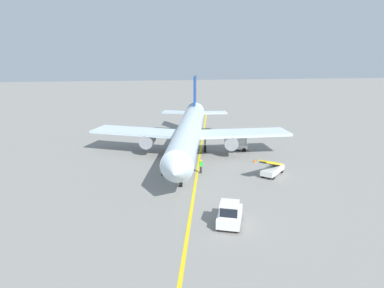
{
  "coord_description": "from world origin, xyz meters",
  "views": [
    {
      "loc": [
        -4.31,
        -33.4,
        13.95
      ],
      "look_at": [
        1.97,
        9.2,
        2.5
      ],
      "focal_mm": 32.09,
      "sensor_mm": 36.0,
      "label": 1
    }
  ],
  "objects_px": {
    "belt_loader_forward_hold": "(272,169)",
    "ground_crew_wing_walker": "(201,166)",
    "pushback_tug": "(230,214)",
    "safety_cone_nose_left": "(276,165)",
    "ground_crew_marshaller": "(162,168)",
    "safety_cone_nose_right": "(255,161)",
    "airliner": "(189,131)",
    "baggage_tug_near_wing": "(240,144)"
  },
  "relations": [
    {
      "from": "belt_loader_forward_hold",
      "to": "ground_crew_wing_walker",
      "type": "distance_m",
      "value": 8.4
    },
    {
      "from": "pushback_tug",
      "to": "belt_loader_forward_hold",
      "type": "relative_size",
      "value": 0.9
    },
    {
      "from": "pushback_tug",
      "to": "safety_cone_nose_left",
      "type": "height_order",
      "value": "pushback_tug"
    },
    {
      "from": "ground_crew_marshaller",
      "to": "ground_crew_wing_walker",
      "type": "relative_size",
      "value": 1.0
    },
    {
      "from": "safety_cone_nose_left",
      "to": "safety_cone_nose_right",
      "type": "xyz_separation_m",
      "value": [
        -2.15,
        2.11,
        0.0
      ]
    },
    {
      "from": "pushback_tug",
      "to": "airliner",
      "type": "bearing_deg",
      "value": 91.39
    },
    {
      "from": "pushback_tug",
      "to": "safety_cone_nose_right",
      "type": "distance_m",
      "value": 17.81
    },
    {
      "from": "belt_loader_forward_hold",
      "to": "safety_cone_nose_left",
      "type": "relative_size",
      "value": 10.23
    },
    {
      "from": "ground_crew_wing_walker",
      "to": "safety_cone_nose_left",
      "type": "xyz_separation_m",
      "value": [
        9.9,
        1.05,
        -0.69
      ]
    },
    {
      "from": "airliner",
      "to": "ground_crew_wing_walker",
      "type": "xyz_separation_m",
      "value": [
        0.32,
        -7.87,
        -2.51
      ]
    },
    {
      "from": "baggage_tug_near_wing",
      "to": "belt_loader_forward_hold",
      "type": "bearing_deg",
      "value": -86.18
    },
    {
      "from": "airliner",
      "to": "baggage_tug_near_wing",
      "type": "xyz_separation_m",
      "value": [
        7.78,
        1.05,
        -2.49
      ]
    },
    {
      "from": "pushback_tug",
      "to": "safety_cone_nose_left",
      "type": "bearing_deg",
      "value": 55.24
    },
    {
      "from": "pushback_tug",
      "to": "baggage_tug_near_wing",
      "type": "bearing_deg",
      "value": 71.6
    },
    {
      "from": "belt_loader_forward_hold",
      "to": "ground_crew_wing_walker",
      "type": "height_order",
      "value": "belt_loader_forward_hold"
    },
    {
      "from": "safety_cone_nose_right",
      "to": "safety_cone_nose_left",
      "type": "bearing_deg",
      "value": -44.45
    },
    {
      "from": "baggage_tug_near_wing",
      "to": "safety_cone_nose_right",
      "type": "relative_size",
      "value": 6.2
    },
    {
      "from": "baggage_tug_near_wing",
      "to": "pushback_tug",
      "type": "bearing_deg",
      "value": -108.4
    },
    {
      "from": "airliner",
      "to": "belt_loader_forward_hold",
      "type": "distance_m",
      "value": 13.22
    },
    {
      "from": "baggage_tug_near_wing",
      "to": "belt_loader_forward_hold",
      "type": "xyz_separation_m",
      "value": [
        0.72,
        -10.82,
        -0.15
      ]
    },
    {
      "from": "airliner",
      "to": "safety_cone_nose_right",
      "type": "relative_size",
      "value": 79.71
    },
    {
      "from": "pushback_tug",
      "to": "ground_crew_marshaller",
      "type": "relative_size",
      "value": 2.37
    },
    {
      "from": "belt_loader_forward_hold",
      "to": "safety_cone_nose_right",
      "type": "bearing_deg",
      "value": 94.86
    },
    {
      "from": "pushback_tug",
      "to": "safety_cone_nose_right",
      "type": "xyz_separation_m",
      "value": [
        7.57,
        16.11,
        -0.77
      ]
    },
    {
      "from": "baggage_tug_near_wing",
      "to": "safety_cone_nose_left",
      "type": "relative_size",
      "value": 6.2
    },
    {
      "from": "pushback_tug",
      "to": "belt_loader_forward_hold",
      "type": "xyz_separation_m",
      "value": [
        8.0,
        11.05,
        -0.22
      ]
    },
    {
      "from": "airliner",
      "to": "belt_loader_forward_hold",
      "type": "height_order",
      "value": "airliner"
    },
    {
      "from": "baggage_tug_near_wing",
      "to": "belt_loader_forward_hold",
      "type": "height_order",
      "value": "belt_loader_forward_hold"
    },
    {
      "from": "baggage_tug_near_wing",
      "to": "safety_cone_nose_right",
      "type": "bearing_deg",
      "value": -87.09
    },
    {
      "from": "airliner",
      "to": "pushback_tug",
      "type": "bearing_deg",
      "value": -88.61
    },
    {
      "from": "pushback_tug",
      "to": "belt_loader_forward_hold",
      "type": "height_order",
      "value": "belt_loader_forward_hold"
    },
    {
      "from": "airliner",
      "to": "ground_crew_marshaller",
      "type": "xyz_separation_m",
      "value": [
        -4.32,
        -8.07,
        -2.51
      ]
    },
    {
      "from": "airliner",
      "to": "baggage_tug_near_wing",
      "type": "distance_m",
      "value": 8.23
    },
    {
      "from": "ground_crew_marshaller",
      "to": "airliner",
      "type": "bearing_deg",
      "value": 61.85
    },
    {
      "from": "airliner",
      "to": "safety_cone_nose_right",
      "type": "height_order",
      "value": "airliner"
    },
    {
      "from": "ground_crew_wing_walker",
      "to": "ground_crew_marshaller",
      "type": "bearing_deg",
      "value": -177.56
    },
    {
      "from": "baggage_tug_near_wing",
      "to": "safety_cone_nose_right",
      "type": "distance_m",
      "value": 5.81
    },
    {
      "from": "baggage_tug_near_wing",
      "to": "safety_cone_nose_left",
      "type": "xyz_separation_m",
      "value": [
        2.44,
        -7.87,
        -0.71
      ]
    },
    {
      "from": "baggage_tug_near_wing",
      "to": "ground_crew_marshaller",
      "type": "distance_m",
      "value": 15.15
    },
    {
      "from": "pushback_tug",
      "to": "belt_loader_forward_hold",
      "type": "distance_m",
      "value": 13.64
    },
    {
      "from": "airliner",
      "to": "baggage_tug_near_wing",
      "type": "height_order",
      "value": "airliner"
    },
    {
      "from": "airliner",
      "to": "ground_crew_wing_walker",
      "type": "distance_m",
      "value": 8.27
    }
  ]
}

